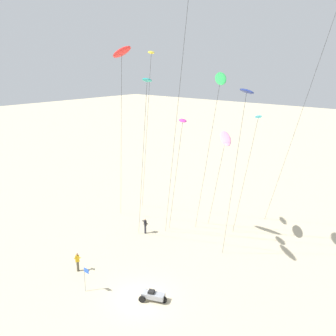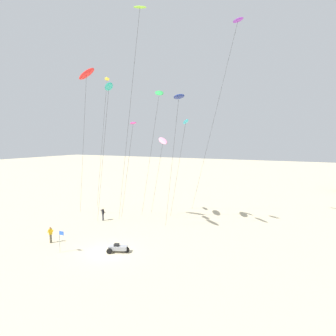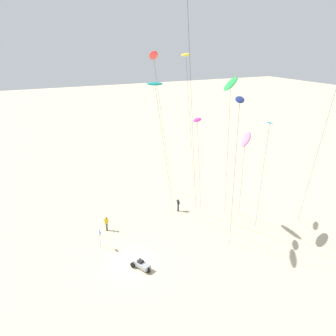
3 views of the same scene
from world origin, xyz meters
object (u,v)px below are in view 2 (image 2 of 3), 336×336
at_px(kite_cyan, 185,125).
at_px(kite_lime, 139,17).
at_px(kite_magenta, 133,125).
at_px(kite_green, 159,94).
at_px(kite_red, 86,75).
at_px(marker_flag, 61,237).
at_px(kite_navy, 179,98).
at_px(kite_teal, 109,88).
at_px(kite_yellow, 107,82).
at_px(kite_pink, 163,141).
at_px(kite_flyer_middle, 51,234).
at_px(beach_buggy, 118,248).
at_px(kite_flyer_nearest, 103,214).
at_px(kite_purple, 236,29).

distance_m(kite_cyan, kite_lime, 12.74).
height_order(kite_magenta, kite_green, kite_green).
xyz_separation_m(kite_green, kite_red, (-7.21, -3.98, 2.05)).
bearing_deg(marker_flag, kite_navy, 52.84).
distance_m(kite_magenta, kite_teal, 5.43).
bearing_deg(kite_red, kite_yellow, 87.93).
bearing_deg(kite_green, kite_teal, -114.59).
relative_size(kite_cyan, kite_pink, 1.18).
relative_size(kite_yellow, kite_lime, 0.76).
bearing_deg(kite_teal, kite_flyer_middle, -140.15).
relative_size(kite_navy, kite_yellow, 0.84).
height_order(kite_lime, beach_buggy, kite_lime).
distance_m(kite_navy, kite_flyer_nearest, 17.86).
bearing_deg(kite_flyer_middle, kite_navy, 38.85).
relative_size(kite_flyer_middle, marker_flag, 0.80).
relative_size(kite_magenta, kite_lime, 0.53).
bearing_deg(kite_green, kite_flyer_nearest, -174.66).
height_order(kite_purple, kite_navy, kite_purple).
bearing_deg(kite_lime, kite_teal, -154.81).
distance_m(kite_flyer_nearest, beach_buggy, 11.43).
bearing_deg(kite_purple, kite_cyan, -162.24).
bearing_deg(kite_yellow, kite_red, -92.07).
bearing_deg(kite_cyan, kite_flyer_middle, -126.97).
height_order(kite_cyan, beach_buggy, kite_cyan).
bearing_deg(marker_flag, kite_yellow, 104.35).
bearing_deg(kite_teal, kite_green, 65.41).
bearing_deg(kite_navy, kite_teal, -141.98).
bearing_deg(beach_buggy, kite_red, 147.98).
bearing_deg(kite_red, kite_lime, -3.74).
distance_m(kite_cyan, kite_purple, 12.24).
relative_size(kite_yellow, kite_flyer_nearest, 10.86).
distance_m(kite_green, kite_flyer_nearest, 16.85).
height_order(kite_green, kite_teal, kite_green).
bearing_deg(kite_navy, marker_flag, -127.16).
height_order(kite_cyan, kite_flyer_nearest, kite_cyan).
xyz_separation_m(kite_red, kite_flyer_nearest, (-0.75, 3.24, -16.88)).
bearing_deg(beach_buggy, kite_yellow, 132.06).
relative_size(kite_teal, kite_red, 0.87).
bearing_deg(marker_flag, kite_cyan, 65.20).
height_order(kite_navy, kite_pink, kite_navy).
relative_size(kite_pink, marker_flag, 5.23).
distance_m(kite_green, kite_flyer_middle, 19.18).
distance_m(kite_purple, kite_pink, 15.49).
height_order(kite_purple, marker_flag, kite_purple).
xyz_separation_m(kite_purple, kite_navy, (-4.47, -5.87, -8.18)).
distance_m(kite_green, kite_red, 8.49).
xyz_separation_m(kite_yellow, kite_flyer_middle, (-0.25, -9.20, -16.70)).
relative_size(kite_green, kite_flyer_nearest, 9.88).
height_order(kite_pink, beach_buggy, kite_pink).
distance_m(kite_purple, kite_magenta, 16.10).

